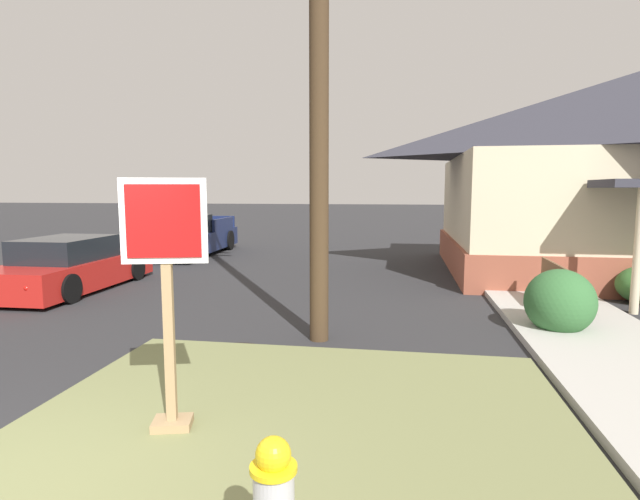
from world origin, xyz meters
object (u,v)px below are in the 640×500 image
object	(u,v)px
parked_sedan_red	(71,267)
street_bench	(560,283)
stop_sign	(168,307)
pickup_truck_navy	(189,238)
manhole_cover	(239,350)

from	to	relation	value
parked_sedan_red	street_bench	size ratio (longest dim) A/B	2.67
stop_sign	street_bench	size ratio (longest dim) A/B	1.41
pickup_truck_navy	manhole_cover	bearing A→B (deg)	-62.56
parked_sedan_red	street_bench	distance (m)	10.59
pickup_truck_navy	street_bench	size ratio (longest dim) A/B	3.19
stop_sign	parked_sedan_red	world-z (taller)	stop_sign
manhole_cover	street_bench	bearing A→B (deg)	30.35
pickup_truck_navy	street_bench	distance (m)	12.67
manhole_cover	street_bench	distance (m)	6.15
stop_sign	manhole_cover	distance (m)	2.85
parked_sedan_red	pickup_truck_navy	world-z (taller)	pickup_truck_navy
parked_sedan_red	manhole_cover	bearing A→B (deg)	-34.63
manhole_cover	pickup_truck_navy	xyz separation A→B (m)	(-5.26, 10.13, 0.61)
street_bench	manhole_cover	bearing A→B (deg)	-149.65
stop_sign	street_bench	xyz separation A→B (m)	(5.08, 5.64, -0.67)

